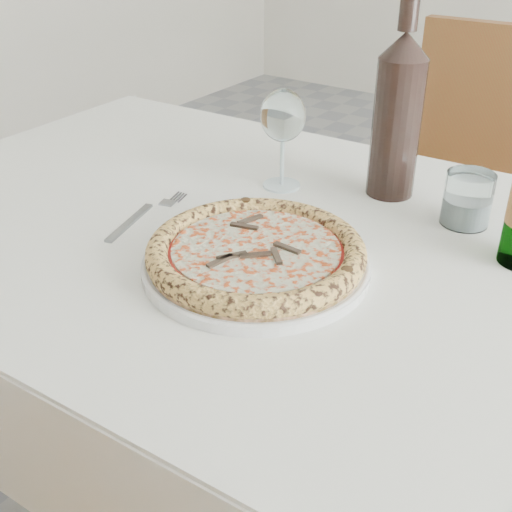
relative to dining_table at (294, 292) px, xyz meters
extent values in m
cube|color=brown|center=(0.00, 0.00, 0.06)|extent=(1.39, 0.82, 0.04)
cube|color=white|center=(0.00, 0.00, 0.09)|extent=(1.45, 0.89, 0.01)
cube|color=white|center=(0.00, 0.42, -0.03)|extent=(1.42, 0.01, 0.22)
cube|color=white|center=(0.00, -0.42, -0.03)|extent=(1.42, 0.01, 0.22)
cube|color=white|center=(-0.71, 0.00, -0.03)|extent=(0.01, 0.84, 0.22)
cylinder|color=brown|center=(-0.62, 0.33, -0.31)|extent=(0.06, 0.06, 0.71)
cube|color=brown|center=(0.03, 0.70, -0.22)|extent=(0.39, 0.39, 0.04)
cube|color=brown|center=(0.02, 0.87, 0.03)|extent=(0.39, 0.05, 0.46)
cylinder|color=brown|center=(0.19, 0.54, -0.45)|extent=(0.04, 0.04, 0.43)
cylinder|color=brown|center=(-0.14, 0.86, -0.45)|extent=(0.04, 0.04, 0.43)
cylinder|color=brown|center=(-0.14, 0.53, -0.45)|extent=(0.04, 0.04, 0.43)
cylinder|color=white|center=(0.00, -0.10, 0.10)|extent=(0.30, 0.30, 0.01)
torus|color=white|center=(0.00, -0.10, 0.10)|extent=(0.30, 0.30, 0.01)
cylinder|color=#EAAA78|center=(0.00, -0.10, 0.11)|extent=(0.28, 0.28, 0.01)
torus|color=#DAA854|center=(0.00, -0.10, 0.12)|extent=(0.29, 0.29, 0.03)
cylinder|color=red|center=(0.00, -0.10, 0.12)|extent=(0.24, 0.24, 0.00)
cylinder|color=beige|center=(0.00, -0.10, 0.12)|extent=(0.22, 0.22, 0.00)
cube|color=black|center=(0.03, -0.10, 0.13)|extent=(0.04, 0.01, 0.00)
cube|color=black|center=(0.03, -0.06, 0.13)|extent=(0.03, 0.04, 0.00)
cube|color=black|center=(-0.01, -0.04, 0.13)|extent=(0.02, 0.04, 0.00)
cube|color=black|center=(-0.03, -0.09, 0.13)|extent=(0.04, 0.02, 0.00)
cube|color=black|center=(-0.05, -0.12, 0.13)|extent=(0.04, 0.02, 0.00)
cube|color=black|center=(-0.02, -0.17, 0.13)|extent=(0.02, 0.04, 0.00)
cube|color=black|center=(0.02, -0.13, 0.13)|extent=(0.03, 0.04, 0.00)
cube|color=slate|center=(-0.23, -0.10, 0.09)|extent=(0.05, 0.13, 0.00)
cube|color=slate|center=(-0.23, -0.02, 0.09)|extent=(0.03, 0.03, 0.00)
cylinder|color=slate|center=(-0.24, 0.01, 0.09)|extent=(0.00, 0.03, 0.00)
cylinder|color=slate|center=(-0.24, 0.01, 0.09)|extent=(0.00, 0.03, 0.00)
cylinder|color=slate|center=(-0.23, 0.01, 0.09)|extent=(0.00, 0.03, 0.00)
cylinder|color=slate|center=(-0.22, 0.01, 0.09)|extent=(0.00, 0.03, 0.00)
cylinder|color=silver|center=(-0.12, 0.15, 0.09)|extent=(0.06, 0.06, 0.00)
cylinder|color=silver|center=(-0.12, 0.15, 0.14)|extent=(0.01, 0.01, 0.08)
ellipsoid|color=white|center=(-0.12, 0.15, 0.21)|extent=(0.07, 0.07, 0.09)
cylinder|color=white|center=(0.18, 0.19, 0.13)|extent=(0.07, 0.07, 0.08)
cylinder|color=silver|center=(0.18, 0.19, 0.11)|extent=(0.06, 0.06, 0.04)
cylinder|color=black|center=(0.04, 0.23, 0.20)|extent=(0.08, 0.08, 0.22)
cone|color=black|center=(0.04, 0.23, 0.33)|extent=(0.08, 0.08, 0.04)
cylinder|color=black|center=(0.04, 0.23, 0.38)|extent=(0.03, 0.03, 0.05)
camera|label=1|loc=(0.42, -0.70, 0.53)|focal=45.00mm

